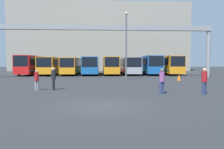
{
  "coord_description": "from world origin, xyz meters",
  "views": [
    {
      "loc": [
        -0.1,
        -10.85,
        2.17
      ],
      "look_at": [
        1.74,
        23.05,
        0.3
      ],
      "focal_mm": 35.0,
      "sensor_mm": 36.0,
      "label": 1
    }
  ],
  "objects_px": {
    "pedestrian_near_left": "(162,80)",
    "traffic_cone": "(179,77)",
    "lamp_post": "(126,43)",
    "pedestrian_mid_right": "(54,78)",
    "bus_slot_1": "(51,65)",
    "pedestrian_near_right": "(37,80)",
    "bus_slot_3": "(91,65)",
    "bus_slot_6": "(148,64)",
    "bus_slot_2": "(72,65)",
    "bus_slot_4": "(110,65)",
    "pedestrian_far_center": "(204,80)",
    "bus_slot_0": "(31,64)",
    "bus_slot_7": "(166,64)",
    "bus_slot_5": "(129,65)"
  },
  "relations": [
    {
      "from": "bus_slot_1",
      "to": "pedestrian_mid_right",
      "type": "height_order",
      "value": "bus_slot_1"
    },
    {
      "from": "bus_slot_4",
      "to": "bus_slot_7",
      "type": "bearing_deg",
      "value": 4.36
    },
    {
      "from": "pedestrian_mid_right",
      "to": "lamp_post",
      "type": "relative_size",
      "value": 0.22
    },
    {
      "from": "traffic_cone",
      "to": "lamp_post",
      "type": "xyz_separation_m",
      "value": [
        -6.35,
        0.62,
        4.13
      ]
    },
    {
      "from": "bus_slot_3",
      "to": "bus_slot_6",
      "type": "distance_m",
      "value": 10.45
    },
    {
      "from": "bus_slot_0",
      "to": "pedestrian_far_center",
      "type": "bearing_deg",
      "value": -52.16
    },
    {
      "from": "bus_slot_2",
      "to": "pedestrian_near_left",
      "type": "bearing_deg",
      "value": -69.65
    },
    {
      "from": "bus_slot_2",
      "to": "bus_slot_5",
      "type": "height_order",
      "value": "bus_slot_5"
    },
    {
      "from": "bus_slot_5",
      "to": "bus_slot_0",
      "type": "bearing_deg",
      "value": -176.46
    },
    {
      "from": "bus_slot_6",
      "to": "bus_slot_5",
      "type": "bearing_deg",
      "value": 173.17
    },
    {
      "from": "pedestrian_far_center",
      "to": "bus_slot_6",
      "type": "bearing_deg",
      "value": -124.95
    },
    {
      "from": "bus_slot_0",
      "to": "traffic_cone",
      "type": "bearing_deg",
      "value": -31.44
    },
    {
      "from": "bus_slot_0",
      "to": "bus_slot_4",
      "type": "distance_m",
      "value": 13.94
    },
    {
      "from": "bus_slot_0",
      "to": "bus_slot_3",
      "type": "xyz_separation_m",
      "value": [
        10.45,
        0.5,
        -0.12
      ]
    },
    {
      "from": "pedestrian_near_right",
      "to": "lamp_post",
      "type": "relative_size",
      "value": 0.19
    },
    {
      "from": "bus_slot_2",
      "to": "bus_slot_5",
      "type": "relative_size",
      "value": 1.0
    },
    {
      "from": "bus_slot_4",
      "to": "pedestrian_mid_right",
      "type": "xyz_separation_m",
      "value": [
        -5.53,
        -21.85,
        -0.86
      ]
    },
    {
      "from": "bus_slot_7",
      "to": "pedestrian_near_left",
      "type": "height_order",
      "value": "bus_slot_7"
    },
    {
      "from": "pedestrian_near_right",
      "to": "pedestrian_near_left",
      "type": "distance_m",
      "value": 9.5
    },
    {
      "from": "bus_slot_4",
      "to": "pedestrian_near_right",
      "type": "height_order",
      "value": "bus_slot_4"
    },
    {
      "from": "bus_slot_0",
      "to": "bus_slot_7",
      "type": "relative_size",
      "value": 0.83
    },
    {
      "from": "bus_slot_6",
      "to": "bus_slot_7",
      "type": "relative_size",
      "value": 0.94
    },
    {
      "from": "lamp_post",
      "to": "bus_slot_5",
      "type": "bearing_deg",
      "value": 80.99
    },
    {
      "from": "pedestrian_mid_right",
      "to": "traffic_cone",
      "type": "height_order",
      "value": "pedestrian_mid_right"
    },
    {
      "from": "bus_slot_2",
      "to": "bus_slot_5",
      "type": "xyz_separation_m",
      "value": [
        10.45,
        -0.02,
        0.05
      ]
    },
    {
      "from": "bus_slot_6",
      "to": "traffic_cone",
      "type": "bearing_deg",
      "value": -87.11
    },
    {
      "from": "pedestrian_near_right",
      "to": "lamp_post",
      "type": "height_order",
      "value": "lamp_post"
    },
    {
      "from": "bus_slot_6",
      "to": "pedestrian_near_left",
      "type": "height_order",
      "value": "bus_slot_6"
    },
    {
      "from": "bus_slot_3",
      "to": "lamp_post",
      "type": "distance_m",
      "value": 14.2
    },
    {
      "from": "pedestrian_near_left",
      "to": "bus_slot_2",
      "type": "bearing_deg",
      "value": -87.9
    },
    {
      "from": "traffic_cone",
      "to": "bus_slot_1",
      "type": "bearing_deg",
      "value": 143.96
    },
    {
      "from": "bus_slot_1",
      "to": "pedestrian_far_center",
      "type": "xyz_separation_m",
      "value": [
        15.65,
        -24.61,
        -0.81
      ]
    },
    {
      "from": "bus_slot_1",
      "to": "lamp_post",
      "type": "relative_size",
      "value": 1.23
    },
    {
      "from": "bus_slot_2",
      "to": "bus_slot_6",
      "type": "xyz_separation_m",
      "value": [
        13.93,
        -0.44,
        0.18
      ]
    },
    {
      "from": "bus_slot_0",
      "to": "pedestrian_near_right",
      "type": "relative_size",
      "value": 6.4
    },
    {
      "from": "bus_slot_6",
      "to": "pedestrian_far_center",
      "type": "height_order",
      "value": "bus_slot_6"
    },
    {
      "from": "pedestrian_near_left",
      "to": "traffic_cone",
      "type": "height_order",
      "value": "pedestrian_near_left"
    },
    {
      "from": "bus_slot_0",
      "to": "bus_slot_5",
      "type": "height_order",
      "value": "bus_slot_0"
    },
    {
      "from": "pedestrian_near_left",
      "to": "bus_slot_7",
      "type": "bearing_deg",
      "value": -125.9
    },
    {
      "from": "bus_slot_2",
      "to": "lamp_post",
      "type": "xyz_separation_m",
      "value": [
        8.28,
        -13.68,
        2.78
      ]
    },
    {
      "from": "bus_slot_1",
      "to": "bus_slot_7",
      "type": "height_order",
      "value": "bus_slot_7"
    },
    {
      "from": "lamp_post",
      "to": "bus_slot_3",
      "type": "bearing_deg",
      "value": 110.16
    },
    {
      "from": "bus_slot_1",
      "to": "pedestrian_far_center",
      "type": "height_order",
      "value": "bus_slot_1"
    },
    {
      "from": "bus_slot_0",
      "to": "bus_slot_5",
      "type": "distance_m",
      "value": 17.45
    },
    {
      "from": "bus_slot_2",
      "to": "bus_slot_3",
      "type": "relative_size",
      "value": 1.11
    },
    {
      "from": "bus_slot_2",
      "to": "bus_slot_4",
      "type": "relative_size",
      "value": 1.16
    },
    {
      "from": "bus_slot_3",
      "to": "pedestrian_near_left",
      "type": "bearing_deg",
      "value": -76.57
    },
    {
      "from": "bus_slot_1",
      "to": "bus_slot_2",
      "type": "xyz_separation_m",
      "value": [
        3.48,
        1.12,
        -0.05
      ]
    },
    {
      "from": "bus_slot_4",
      "to": "pedestrian_far_center",
      "type": "height_order",
      "value": "bus_slot_4"
    },
    {
      "from": "bus_slot_4",
      "to": "bus_slot_5",
      "type": "height_order",
      "value": "bus_slot_4"
    }
  ]
}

